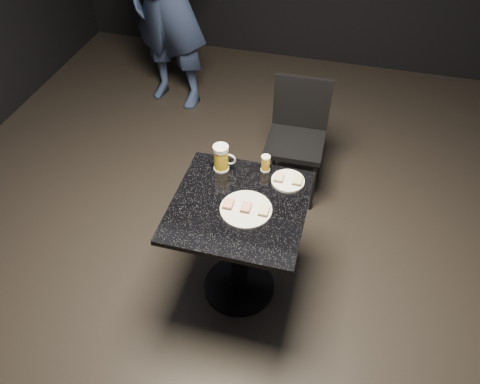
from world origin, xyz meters
name	(u,v)px	position (x,y,z in m)	size (l,w,h in m)	color
floor	(239,287)	(0.00, 0.00, 0.00)	(6.00, 6.00, 0.00)	black
plate_large	(246,209)	(0.05, -0.03, 0.76)	(0.27, 0.27, 0.01)	white
plate_small	(288,181)	(0.21, 0.23, 0.76)	(0.18, 0.18, 0.01)	white
table	(239,234)	(0.00, 0.00, 0.51)	(0.70, 0.70, 0.75)	black
beer_mug	(222,158)	(-0.16, 0.25, 0.83)	(0.13, 0.09, 0.16)	white
beer_tumbler	(266,163)	(0.07, 0.30, 0.80)	(0.05, 0.05, 0.10)	white
chair	(297,132)	(0.15, 1.02, 0.50)	(0.40, 0.40, 0.87)	black
canapes_on_plate_large	(246,207)	(0.05, -0.03, 0.77)	(0.24, 0.07, 0.02)	#4C3521
canapes_on_plate_small	(288,179)	(0.21, 0.23, 0.77)	(0.15, 0.07, 0.02)	#4C3521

